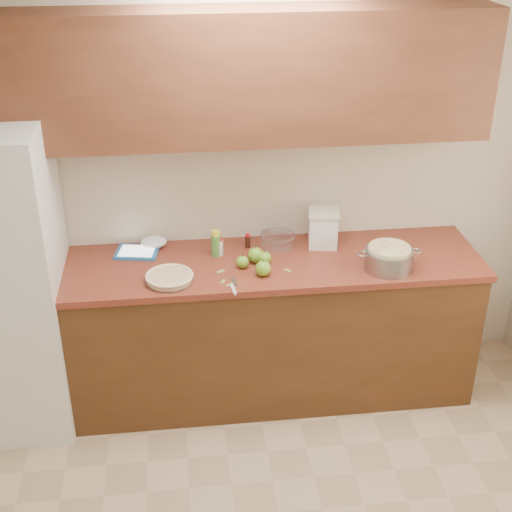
{
  "coord_description": "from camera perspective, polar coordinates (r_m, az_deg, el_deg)",
  "views": [
    {
      "loc": [
        -0.43,
        -2.13,
        2.87
      ],
      "look_at": [
        -0.0,
        1.43,
        0.98
      ],
      "focal_mm": 50.0,
      "sensor_mm": 36.0,
      "label": 1
    }
  ],
  "objects": [
    {
      "name": "lemon_bottle",
      "position": [
        4.15,
        -3.22,
        1.0
      ],
      "size": [
        0.06,
        0.06,
        0.16
      ],
      "rotation": [
        0.0,
        0.0,
        0.09
      ],
      "color": "#4C8C38",
      "rests_on": "counter_run"
    },
    {
      "name": "cinnamon_shaker",
      "position": [
        4.17,
        -2.96,
        0.76
      ],
      "size": [
        0.05,
        0.05,
        0.11
      ],
      "rotation": [
        0.0,
        0.0,
        0.38
      ],
      "color": "beige",
      "rests_on": "counter_run"
    },
    {
      "name": "peel_b",
      "position": [
        4.02,
        2.55,
        -1.15
      ],
      "size": [
        0.04,
        0.04,
        0.0
      ],
      "primitive_type": "cube",
      "rotation": [
        0.0,
        0.0,
        2.31
      ],
      "color": "#7EA651",
      "rests_on": "counter_run"
    },
    {
      "name": "apple_center",
      "position": [
        4.09,
        -0.03,
        0.08
      ],
      "size": [
        0.09,
        0.09,
        0.1
      ],
      "color": "#629421",
      "rests_on": "counter_run"
    },
    {
      "name": "colander",
      "position": [
        4.08,
        10.57,
        -0.17
      ],
      "size": [
        0.37,
        0.27,
        0.14
      ],
      "rotation": [
        0.0,
        0.0,
        -0.26
      ],
      "color": "gray",
      "rests_on": "counter_run"
    },
    {
      "name": "paring_knife",
      "position": [
        3.83,
        -1.81,
        -2.6
      ],
      "size": [
        0.04,
        0.2,
        0.02
      ],
      "rotation": [
        0.0,
        0.0,
        0.13
      ],
      "color": "gray",
      "rests_on": "counter_run"
    },
    {
      "name": "peel_d",
      "position": [
        4.01,
        -2.86,
        -1.25
      ],
      "size": [
        0.05,
        0.04,
        0.0
      ],
      "primitive_type": "cube",
      "rotation": [
        0.0,
        0.0,
        0.51
      ],
      "color": "#7EA651",
      "rests_on": "counter_run"
    },
    {
      "name": "pie",
      "position": [
        3.93,
        -6.94,
        -1.73
      ],
      "size": [
        0.27,
        0.27,
        0.04
      ],
      "rotation": [
        0.0,
        0.0,
        -0.01
      ],
      "color": "silver",
      "rests_on": "counter_run"
    },
    {
      "name": "peel_c",
      "position": [
        3.91,
        -2.67,
        -2.06
      ],
      "size": [
        0.03,
        0.04,
        0.0
      ],
      "primitive_type": "cube",
      "rotation": [
        0.0,
        0.0,
        0.96
      ],
      "color": "#7EA651",
      "rests_on": "counter_run"
    },
    {
      "name": "counter_run",
      "position": [
        4.35,
        -0.07,
        -5.74
      ],
      "size": [
        2.64,
        0.68,
        0.92
      ],
      "color": "#512E16",
      "rests_on": "ground"
    },
    {
      "name": "tablet",
      "position": [
        4.26,
        -9.5,
        0.31
      ],
      "size": [
        0.27,
        0.23,
        0.02
      ],
      "rotation": [
        0.0,
        0.0,
        -0.18
      ],
      "color": "#2165A2",
      "rests_on": "counter_run"
    },
    {
      "name": "apple_front",
      "position": [
        3.95,
        0.57,
        -1.0
      ],
      "size": [
        0.09,
        0.09,
        0.1
      ],
      "color": "#629421",
      "rests_on": "counter_run"
    },
    {
      "name": "upper_cabinets",
      "position": [
        3.89,
        -0.36,
        14.18
      ],
      "size": [
        2.6,
        0.34,
        0.7
      ],
      "primitive_type": "cube",
      "color": "brown",
      "rests_on": "room_shell"
    },
    {
      "name": "apple_extra",
      "position": [
        4.07,
        0.7,
        -0.17
      ],
      "size": [
        0.08,
        0.08,
        0.09
      ],
      "color": "#629421",
      "rests_on": "counter_run"
    },
    {
      "name": "peel_a",
      "position": [
        3.88,
        -2.1,
        -2.3
      ],
      "size": [
        0.04,
        0.04,
        0.0
      ],
      "primitive_type": "cube",
      "rotation": [
        0.0,
        0.0,
        0.61
      ],
      "color": "#7EA651",
      "rests_on": "counter_run"
    },
    {
      "name": "apple_left",
      "position": [
        4.03,
        -1.09,
        -0.47
      ],
      "size": [
        0.07,
        0.07,
        0.09
      ],
      "color": "#629421",
      "rests_on": "counter_run"
    },
    {
      "name": "flour_canister",
      "position": [
        4.27,
        5.4,
        2.25
      ],
      "size": [
        0.21,
        0.21,
        0.22
      ],
      "rotation": [
        0.0,
        0.0,
        -0.17
      ],
      "color": "white",
      "rests_on": "counter_run"
    },
    {
      "name": "paper_towel",
      "position": [
        4.31,
        -8.18,
        1.11
      ],
      "size": [
        0.17,
        0.15,
        0.06
      ],
      "primitive_type": "ellipsoid",
      "rotation": [
        0.0,
        0.0,
        -0.16
      ],
      "color": "white",
      "rests_on": "counter_run"
    },
    {
      "name": "room_shell",
      "position": [
        2.68,
        3.7,
        -8.11
      ],
      "size": [
        3.6,
        3.6,
        3.6
      ],
      "color": "tan",
      "rests_on": "ground"
    },
    {
      "name": "vanilla_bottle",
      "position": [
        4.25,
        -0.66,
        1.22
      ],
      "size": [
        0.03,
        0.03,
        0.09
      ],
      "rotation": [
        0.0,
        0.0,
        -0.37
      ],
      "color": "black",
      "rests_on": "counter_run"
    },
    {
      "name": "mixing_bowl",
      "position": [
        4.27,
        1.74,
        1.34
      ],
      "size": [
        0.21,
        0.21,
        0.08
      ],
      "rotation": [
        0.0,
        0.0,
        -0.23
      ],
      "color": "silver",
      "rests_on": "counter_run"
    }
  ]
}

